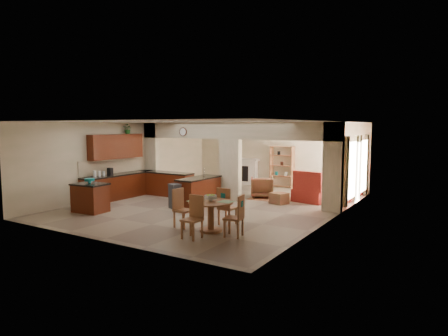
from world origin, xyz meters
The scene contains 39 objects.
floor centered at (0.00, 0.00, 0.00)m, with size 10.00×10.00×0.00m, color gray.
ceiling centered at (0.00, 0.00, 2.80)m, with size 10.00×10.00×0.00m, color white.
wall_back centered at (0.00, 5.00, 1.40)m, with size 8.00×8.00×0.00m, color beige.
wall_front centered at (0.00, -5.00, 1.40)m, with size 8.00×8.00×0.00m, color beige.
wall_left centered at (-4.00, 0.00, 1.40)m, with size 10.00×10.00×0.00m, color beige.
wall_right centered at (4.00, 0.00, 1.40)m, with size 10.00×10.00×0.00m, color beige.
partition_left_pier centered at (-3.70, 1.00, 1.40)m, with size 0.60×0.25×2.80m, color beige.
partition_center_pier centered at (0.00, 1.00, 1.10)m, with size 0.80×0.25×2.20m, color beige.
partition_right_pier centered at (3.70, 1.00, 1.40)m, with size 0.60×0.25×2.80m, color beige.
partition_header centered at (0.00, 1.00, 2.50)m, with size 8.00×0.25×0.60m, color beige.
kitchen_counter centered at (-3.26, -0.25, 0.46)m, with size 2.52×3.29×1.48m.
upper_cabinets centered at (-3.82, -0.80, 1.92)m, with size 0.35×2.40×0.90m, color #470F08.
peninsula centered at (-0.60, -0.11, 0.46)m, with size 0.70×1.85×0.91m.
wall_clock centered at (-2.00, 0.85, 2.45)m, with size 0.34×0.34×0.03m, color #53281B.
rug centered at (1.20, 2.10, 0.01)m, with size 1.60×1.30×0.01m, color brown.
fireplace centered at (-1.60, 4.83, 0.61)m, with size 1.60×0.35×1.20m.
shelving_unit centered at (0.35, 4.82, 0.90)m, with size 1.00×0.32×1.80m, color #A26038.
window_a centered at (3.97, 2.30, 1.20)m, with size 0.02×0.90×1.90m, color white.
window_b centered at (3.97, 4.00, 1.20)m, with size 0.02×0.90×1.90m, color white.
glazed_door centered at (3.97, 3.15, 1.05)m, with size 0.02×0.70×2.10m, color white.
drape_a_left centered at (3.93, 1.70, 1.20)m, with size 0.10×0.28×2.30m, color #3B1C17.
drape_a_right centered at (3.93, 2.90, 1.20)m, with size 0.10×0.28×2.30m, color #3B1C17.
drape_b_left centered at (3.93, 3.40, 1.20)m, with size 0.10×0.28×2.30m, color #3B1C17.
drape_b_right centered at (3.93, 4.60, 1.20)m, with size 0.10×0.28×2.30m, color #3B1C17.
ceiling_fan centered at (1.50, 3.00, 2.56)m, with size 1.00×1.00×0.10m, color white.
kitchen_island centered at (-2.70, -2.99, 0.45)m, with size 1.08×0.81×0.90m.
teal_bowl centered at (-2.79, -2.92, 0.97)m, with size 0.31×0.31×0.14m, color #127A7F.
trash_can centered at (-0.82, -1.17, 0.37)m, with size 0.35×0.30×0.74m, color #2C2C2F.
dining_table centered at (1.77, -2.96, 0.51)m, with size 1.14×1.14×0.78m.
fruit_bowl centered at (1.75, -2.93, 0.86)m, with size 0.32×0.32×0.17m, color #71A924.
sofa centered at (3.30, 3.44, 0.40)m, with size 1.06×2.72×0.79m, color maroon.
chaise centered at (2.58, 2.25, 0.22)m, with size 1.11×0.91×0.44m, color maroon.
armchair centered at (0.71, 2.14, 0.38)m, with size 0.82×0.84×0.77m, color maroon.
ottoman centered at (1.76, 1.34, 0.19)m, with size 0.52×0.52×0.38m, color maroon.
plant centered at (-3.82, -0.19, 2.56)m, with size 0.35×0.30×0.39m, color #195316.
chair_north centered at (1.76, -2.20, 0.55)m, with size 0.44×0.45×1.02m.
chair_east centered at (2.59, -3.05, 0.55)m, with size 0.49×0.49×1.02m.
chair_south centered at (1.75, -3.65, 0.55)m, with size 0.43×0.44×1.02m.
chair_west centered at (0.85, -2.98, 0.55)m, with size 0.45×0.45×1.02m.
Camera 1 is at (7.25, -11.23, 2.67)m, focal length 32.00 mm.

